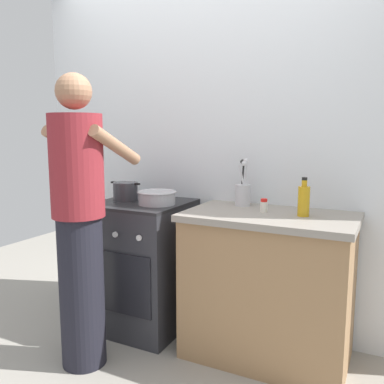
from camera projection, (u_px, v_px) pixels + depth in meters
name	position (u px, v px, depth m)	size (l,w,h in m)	color
ground	(177.00, 345.00, 2.66)	(6.00, 6.00, 0.00)	gray
back_wall	(236.00, 151.00, 2.82)	(3.20, 0.10, 2.50)	silver
countertop	(268.00, 286.00, 2.48)	(1.00, 0.60, 0.90)	#99724C
stove_range	(143.00, 265.00, 2.88)	(0.60, 0.62, 0.90)	#2D2D33
pot	(125.00, 191.00, 2.86)	(0.24, 0.17, 0.13)	#38383D
mixing_bowl	(157.00, 197.00, 2.71)	(0.26, 0.26, 0.09)	#B7B7BC
utensil_crock	(243.00, 192.00, 2.66)	(0.10, 0.10, 0.31)	silver
spice_bottle	(264.00, 206.00, 2.46)	(0.04, 0.04, 0.08)	silver
oil_bottle	(304.00, 200.00, 2.33)	(0.07, 0.07, 0.22)	gold
person	(80.00, 223.00, 2.34)	(0.41, 0.50, 1.70)	black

